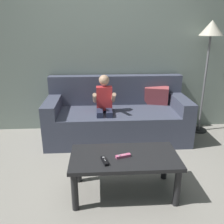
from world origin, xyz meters
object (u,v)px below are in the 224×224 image
Objects in this scene: coffee_table at (124,162)px; game_remote_black_near_edge at (105,161)px; couch at (117,117)px; floor_lamp at (211,37)px; person_seated_on_couch at (104,106)px; game_remote_pink_center at (123,156)px.

game_remote_black_near_edge reaches higher than coffee_table.
couch is 1.68m from floor_lamp.
floor_lamp is (1.50, 1.49, 0.97)m from game_remote_black_near_edge.
person_seated_on_couch is 0.58× the size of floor_lamp.
game_remote_pink_center is at bearing -121.28° from coffee_table.
floor_lamp is (1.31, 1.39, 1.05)m from coffee_table.
floor_lamp is (1.27, 0.13, 1.09)m from couch.
game_remote_black_near_edge is 2.32m from floor_lamp.
couch is 2.09× the size of person_seated_on_couch.
game_remote_pink_center is (-0.06, -1.28, 0.11)m from couch.
game_remote_black_near_edge is at bearing -151.61° from coffee_table.
floor_lamp is at bearing 44.80° from game_remote_black_near_edge.
coffee_table is at bearing -91.89° from couch.
coffee_table is 0.62× the size of floor_lamp.
game_remote_pink_center is (0.14, -1.11, -0.13)m from person_seated_on_couch.
game_remote_pink_center is 2.17m from floor_lamp.
coffee_table is 6.88× the size of game_remote_pink_center.
floor_lamp reaches higher than coffee_table.
game_remote_pink_center is at bearing -133.23° from floor_lamp.
couch is at bearing -174.13° from floor_lamp.
person_seated_on_couch is 1.72m from floor_lamp.
coffee_table is (0.15, -1.08, -0.20)m from person_seated_on_couch.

